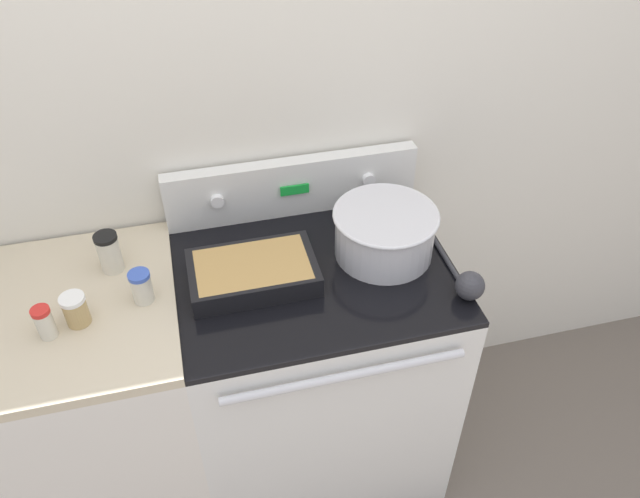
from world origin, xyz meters
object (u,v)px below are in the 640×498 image
Objects in this scene: spice_jar_black_cap at (109,252)px; casserole_dish at (253,271)px; ladle at (468,283)px; spice_jar_white_cap at (75,310)px; spice_jar_blue_cap at (142,287)px; spice_jar_red_cap at (45,322)px; mixing_bowl at (385,231)px.

casserole_dish is at bearing -19.42° from spice_jar_black_cap.
spice_jar_black_cap is (-0.94, 0.32, 0.04)m from ladle.
spice_jar_black_cap is at bearing 65.76° from spice_jar_white_cap.
spice_jar_blue_cap is 0.25m from spice_jar_red_cap.
casserole_dish is 0.47m from spice_jar_white_cap.
ladle is 0.99m from spice_jar_black_cap.
ladle is 3.67× the size of spice_jar_white_cap.
ladle is at bearing -11.63° from spice_jar_blue_cap.
ladle is at bearing -19.08° from spice_jar_black_cap.
ladle is at bearing -18.84° from casserole_dish.
spice_jar_black_cap reaches higher than casserole_dish.
spice_jar_red_cap reaches higher than spice_jar_white_cap.
spice_jar_black_cap is at bearing 118.67° from spice_jar_blue_cap.
spice_jar_black_cap reaches higher than spice_jar_blue_cap.
mixing_bowl is 0.40m from casserole_dish.
spice_jar_red_cap is at bearing -163.29° from spice_jar_blue_cap.
spice_jar_black_cap is 0.27m from spice_jar_red_cap.
ladle is at bearing -52.68° from mixing_bowl.
mixing_bowl is at bearing 5.63° from spice_jar_white_cap.
spice_jar_red_cap is at bearing 174.54° from ladle.
mixing_bowl is at bearing 4.09° from casserole_dish.
spice_jar_blue_cap reaches higher than casserole_dish.
mixing_bowl is 0.86× the size of casserole_dish.
spice_jar_red_cap is (-0.24, -0.07, -0.00)m from spice_jar_blue_cap.
mixing_bowl is 0.69m from spice_jar_blue_cap.
mixing_bowl reaches higher than spice_jar_blue_cap.
ladle is 3.45× the size of spice_jar_blue_cap.
casserole_dish is 0.41m from spice_jar_black_cap.
mixing_bowl reaches higher than casserole_dish.
spice_jar_red_cap is (-1.10, 0.10, 0.02)m from ladle.
ladle reaches higher than casserole_dish.
spice_jar_white_cap is at bearing 22.22° from spice_jar_red_cap.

